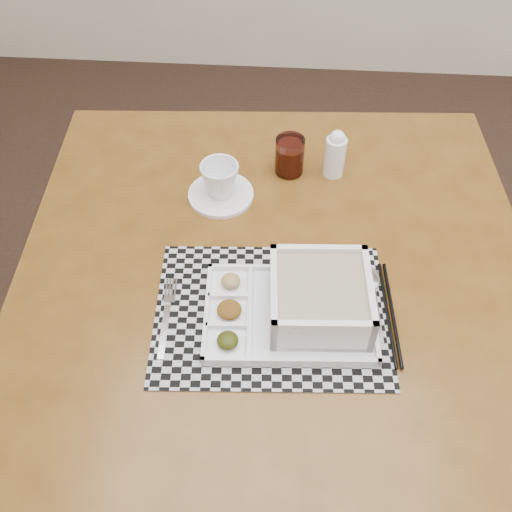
# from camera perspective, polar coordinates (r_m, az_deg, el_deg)

# --- Properties ---
(dining_table) EXTENTS (1.12, 1.12, 0.80)m
(dining_table) POSITION_cam_1_polar(r_m,az_deg,el_deg) (1.24, 1.92, -3.39)
(dining_table) COLOR #53300F
(dining_table) RESTS_ON ground
(placemat) EXTENTS (0.46, 0.36, 0.00)m
(placemat) POSITION_cam_1_polar(r_m,az_deg,el_deg) (1.10, 1.53, -5.70)
(placemat) COLOR #AAABB2
(placemat) RESTS_ON dining_table
(serving_tray) EXTENTS (0.33, 0.24, 0.09)m
(serving_tray) POSITION_cam_1_polar(r_m,az_deg,el_deg) (1.07, 5.45, -4.67)
(serving_tray) COLOR white
(serving_tray) RESTS_ON placemat
(fork) EXTENTS (0.03, 0.19, 0.00)m
(fork) POSITION_cam_1_polar(r_m,az_deg,el_deg) (1.10, -8.85, -5.84)
(fork) COLOR silver
(fork) RESTS_ON placemat
(spoon) EXTENTS (0.04, 0.18, 0.01)m
(spoon) POSITION_cam_1_polar(r_m,az_deg,el_deg) (1.16, 11.55, -2.75)
(spoon) COLOR silver
(spoon) RESTS_ON placemat
(chopsticks) EXTENTS (0.03, 0.24, 0.01)m
(chopsticks) POSITION_cam_1_polar(r_m,az_deg,el_deg) (1.12, 13.24, -5.56)
(chopsticks) COLOR black
(chopsticks) RESTS_ON placemat
(saucer) EXTENTS (0.15, 0.15, 0.01)m
(saucer) POSITION_cam_1_polar(r_m,az_deg,el_deg) (1.31, -3.53, 6.15)
(saucer) COLOR white
(saucer) RESTS_ON dining_table
(cup) EXTENTS (0.11, 0.11, 0.08)m
(cup) POSITION_cam_1_polar(r_m,az_deg,el_deg) (1.28, -3.63, 7.63)
(cup) COLOR white
(cup) RESTS_ON saucer
(juice_glass) EXTENTS (0.07, 0.07, 0.09)m
(juice_glass) POSITION_cam_1_polar(r_m,az_deg,el_deg) (1.35, 3.37, 9.83)
(juice_glass) COLOR white
(juice_glass) RESTS_ON dining_table
(creamer_bottle) EXTENTS (0.05, 0.05, 0.12)m
(creamer_bottle) POSITION_cam_1_polar(r_m,az_deg,el_deg) (1.34, 7.92, 10.08)
(creamer_bottle) COLOR white
(creamer_bottle) RESTS_ON dining_table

